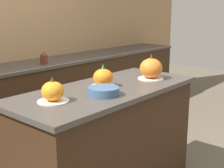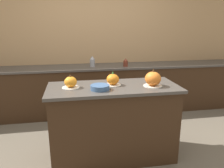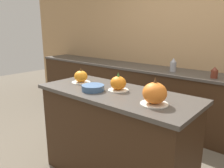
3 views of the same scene
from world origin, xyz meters
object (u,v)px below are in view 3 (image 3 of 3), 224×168
object	(u,v)px
mixing_bowl	(93,88)
pumpkin_cake_center	(118,84)
pumpkin_cake_right	(155,94)
bottle_tall	(173,65)
bottle_short	(214,73)
pumpkin_cake_left	(81,77)

from	to	relation	value
mixing_bowl	pumpkin_cake_center	bearing A→B (deg)	42.42
pumpkin_cake_right	bottle_tall	distance (m)	1.63
pumpkin_cake_right	bottle_short	xyz separation A→B (m)	(0.02, 1.44, -0.05)
pumpkin_cake_center	pumpkin_cake_right	xyz separation A→B (m)	(0.45, -0.12, 0.02)
pumpkin_cake_center	bottle_short	xyz separation A→B (m)	(0.47, 1.32, -0.03)
pumpkin_cake_left	pumpkin_cake_right	size ratio (longest dim) A/B	0.92
pumpkin_cake_center	mixing_bowl	distance (m)	0.24
pumpkin_cake_left	bottle_tall	bearing A→B (deg)	75.26
bottle_tall	bottle_short	distance (m)	0.60
pumpkin_cake_left	pumpkin_cake_center	bearing A→B (deg)	2.75
pumpkin_cake_center	bottle_short	distance (m)	1.40
mixing_bowl	pumpkin_cake_right	bearing A→B (deg)	3.36
pumpkin_cake_left	mixing_bowl	world-z (taller)	pumpkin_cake_left
pumpkin_cake_right	mixing_bowl	xyz separation A→B (m)	(-0.63, -0.04, -0.06)
pumpkin_cake_left	bottle_short	size ratio (longest dim) A/B	1.37
pumpkin_cake_right	pumpkin_cake_center	bearing A→B (deg)	164.86
pumpkin_cake_left	pumpkin_cake_right	xyz separation A→B (m)	(0.95, -0.10, 0.02)
pumpkin_cake_center	bottle_short	size ratio (longest dim) A/B	1.33
pumpkin_cake_right	bottle_tall	xyz separation A→B (m)	(-0.57, 1.53, -0.03)
pumpkin_cake_center	bottle_short	bearing A→B (deg)	70.27
bottle_tall	pumpkin_cake_center	bearing A→B (deg)	-85.20
bottle_short	mixing_bowl	xyz separation A→B (m)	(-0.65, -1.48, -0.00)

